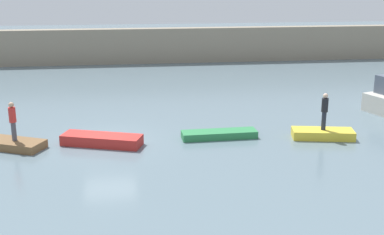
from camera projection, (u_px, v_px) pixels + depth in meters
The scene contains 8 objects.
ground_plane at pixel (108, 142), 24.08m from camera, with size 120.00×120.00×0.00m, color slate.
embankment_wall at pixel (115, 46), 44.97m from camera, with size 80.00×1.20×3.11m, color gray.
rowboat_brown at pixel (15, 144), 23.11m from camera, with size 2.66×1.27×0.38m, color brown.
rowboat_red at pixel (102, 140), 23.55m from camera, with size 3.76×1.13×0.50m, color red.
rowboat_green at pixel (219, 134), 24.60m from camera, with size 3.69×0.94×0.36m, color #2D7F47.
rowboat_yellow at pixel (323, 134), 24.55m from camera, with size 2.95×1.13×0.43m, color gold.
person_dark_shirt at pixel (325, 109), 24.21m from camera, with size 0.32×0.32×1.82m.
person_red_shirt at pixel (13, 119), 22.78m from camera, with size 0.32×0.32×1.82m.
Camera 1 is at (1.06, -23.17, 7.71)m, focal length 46.92 mm.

